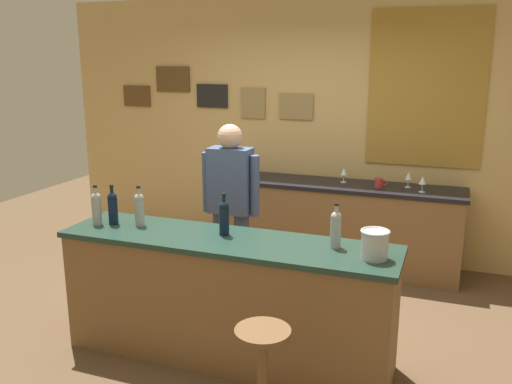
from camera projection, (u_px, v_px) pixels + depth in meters
ground_plane at (247, 331)px, 4.36m from camera, size 10.00×10.00×0.00m
back_wall at (317, 127)px, 5.86m from camera, size 6.00×0.09×2.80m
bar_counter at (227, 299)px, 3.89m from camera, size 2.42×0.60×0.92m
side_counter at (340, 226)px, 5.62m from camera, size 2.44×0.56×0.90m
bartender at (231, 204)px, 4.61m from camera, size 0.52×0.21×1.62m
bar_stool at (263, 365)px, 3.05m from camera, size 0.32×0.32×0.68m
wine_bottle_a at (96, 207)px, 4.06m from camera, size 0.07×0.07×0.31m
wine_bottle_b at (113, 207)px, 4.07m from camera, size 0.07×0.07×0.31m
wine_bottle_c at (139, 208)px, 4.04m from camera, size 0.07×0.07×0.31m
wine_bottle_d at (224, 217)px, 3.82m from camera, size 0.07×0.07×0.31m
wine_bottle_e at (336, 228)px, 3.57m from camera, size 0.07×0.07×0.31m
ice_bucket at (375, 244)px, 3.38m from camera, size 0.19×0.19×0.19m
wine_glass_a at (344, 172)px, 5.54m from camera, size 0.07×0.07×0.16m
wine_glass_b at (409, 177)px, 5.33m from camera, size 0.07×0.07×0.16m
wine_glass_c at (423, 181)px, 5.14m from camera, size 0.07×0.07×0.16m
coffee_mug at (379, 183)px, 5.34m from camera, size 0.13×0.08×0.09m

